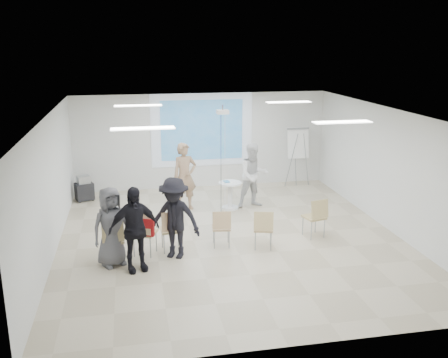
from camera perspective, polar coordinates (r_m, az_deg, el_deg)
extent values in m
cube|color=beige|center=(12.05, 0.72, -6.97)|extent=(8.00, 9.00, 0.10)
cube|color=white|center=(11.24, 0.78, 7.80)|extent=(8.00, 9.00, 0.10)
cube|color=silver|center=(15.92, -2.56, 4.41)|extent=(8.00, 0.10, 3.00)
cube|color=silver|center=(11.47, -19.48, -0.86)|extent=(0.10, 9.00, 3.00)
cube|color=silver|center=(12.97, 18.57, 1.04)|extent=(0.10, 9.00, 3.00)
cube|color=silver|center=(15.79, -2.54, 5.61)|extent=(3.20, 0.01, 2.30)
cube|color=teal|center=(15.78, -2.53, 5.60)|extent=(2.60, 0.01, 1.90)
cylinder|color=white|center=(14.06, 0.70, -3.29)|extent=(0.52, 0.52, 0.05)
cylinder|color=white|center=(13.96, 0.71, -1.95)|extent=(0.14, 0.14, 0.69)
cylinder|color=white|center=(13.85, 0.71, -0.47)|extent=(0.72, 0.72, 0.04)
cube|color=white|center=(13.83, 0.96, -0.38)|extent=(0.25, 0.21, 0.01)
cube|color=#4190C3|center=(13.87, 0.29, -0.28)|extent=(0.17, 0.23, 0.02)
imported|color=tan|center=(13.78, -4.52, 0.78)|extent=(0.89, 0.71, 2.14)
imported|color=white|center=(13.99, 3.41, 0.82)|extent=(1.07, 0.90, 2.04)
cube|color=silver|center=(13.96, -3.93, 2.42)|extent=(0.07, 0.12, 0.04)
cube|color=white|center=(14.10, 2.47, 2.43)|extent=(0.05, 0.12, 0.04)
cube|color=tan|center=(10.90, -12.59, -6.84)|extent=(0.49, 0.49, 0.04)
cube|color=tan|center=(10.61, -12.58, -5.93)|extent=(0.46, 0.14, 0.43)
cylinder|color=gray|center=(10.82, -13.40, -8.48)|extent=(0.03, 0.03, 0.47)
cylinder|color=gray|center=(10.84, -11.47, -8.31)|extent=(0.03, 0.03, 0.47)
cylinder|color=gray|center=(11.16, -13.54, -7.74)|extent=(0.03, 0.03, 0.47)
cylinder|color=gray|center=(11.18, -11.66, -7.58)|extent=(0.03, 0.03, 0.47)
cube|color=tan|center=(11.12, -9.05, -6.09)|extent=(0.61, 0.61, 0.04)
cube|color=tan|center=(10.82, -9.52, -5.14)|extent=(0.47, 0.27, 0.45)
cylinder|color=gray|center=(11.12, -10.26, -7.58)|extent=(0.03, 0.03, 0.49)
cylinder|color=gray|center=(10.99, -8.40, -7.78)|extent=(0.03, 0.03, 0.49)
cylinder|color=gray|center=(11.44, -9.56, -6.87)|extent=(0.03, 0.03, 0.49)
cylinder|color=gray|center=(11.32, -7.75, -7.04)|extent=(0.03, 0.03, 0.49)
cube|color=tan|center=(11.25, -6.08, -5.79)|extent=(0.47, 0.47, 0.04)
cube|color=tan|center=(10.96, -5.97, -4.87)|extent=(0.46, 0.11, 0.43)
cylinder|color=gray|center=(11.16, -6.86, -7.39)|extent=(0.02, 0.02, 0.48)
cylinder|color=#95989D|center=(11.20, -4.97, -7.24)|extent=(0.02, 0.02, 0.48)
cylinder|color=gray|center=(11.50, -7.08, -6.69)|extent=(0.02, 0.02, 0.48)
cylinder|color=gray|center=(11.54, -5.25, -6.55)|extent=(0.02, 0.02, 0.48)
cube|color=tan|center=(11.44, -0.31, -5.57)|extent=(0.46, 0.46, 0.04)
cube|color=tan|center=(11.17, -0.26, -4.75)|extent=(0.42, 0.14, 0.40)
cylinder|color=#95979E|center=(11.36, -1.11, -6.96)|extent=(0.02, 0.02, 0.44)
cylinder|color=gray|center=(11.38, 0.59, -6.92)|extent=(0.02, 0.02, 0.44)
cylinder|color=gray|center=(11.67, -1.19, -6.33)|extent=(0.02, 0.02, 0.44)
cylinder|color=gray|center=(11.69, 0.47, -6.29)|extent=(0.02, 0.02, 0.44)
cube|color=tan|center=(11.36, 4.51, -5.67)|extent=(0.53, 0.53, 0.04)
cube|color=tan|center=(11.08, 4.55, -4.81)|extent=(0.44, 0.19, 0.41)
cylinder|color=#919499|center=(11.28, 3.60, -7.10)|extent=(0.03, 0.03, 0.45)
cylinder|color=gray|center=(11.29, 5.39, -7.12)|extent=(0.03, 0.03, 0.45)
cylinder|color=gray|center=(11.61, 3.60, -6.43)|extent=(0.03, 0.03, 0.45)
cylinder|color=#92949A|center=(11.62, 5.34, -6.46)|extent=(0.03, 0.03, 0.45)
cube|color=tan|center=(12.16, 10.25, -4.31)|extent=(0.55, 0.55, 0.04)
cube|color=tan|center=(11.91, 10.90, -3.39)|extent=(0.46, 0.20, 0.43)
cylinder|color=#95979E|center=(12.01, 9.96, -5.83)|extent=(0.03, 0.03, 0.48)
cylinder|color=#94979C|center=(12.21, 11.40, -5.54)|extent=(0.03, 0.03, 0.48)
cylinder|color=gray|center=(12.29, 9.00, -5.27)|extent=(0.03, 0.03, 0.48)
cylinder|color=gray|center=(12.49, 10.41, -5.00)|extent=(0.03, 0.03, 0.48)
cube|color=#AC1517|center=(10.83, -9.05, -5.44)|extent=(0.42, 0.24, 0.39)
imported|color=black|center=(11.26, -6.09, -5.58)|extent=(0.37, 0.28, 0.03)
imported|color=black|center=(10.22, -10.27, -4.99)|extent=(1.33, 0.99, 2.05)
imported|color=black|center=(10.72, -5.70, -3.87)|extent=(1.50, 1.25, 2.03)
imported|color=#5C5C61|center=(10.59, -12.80, -4.83)|extent=(1.10, 0.96, 1.90)
cylinder|color=gray|center=(15.98, 7.70, 2.10)|extent=(0.34, 0.20, 1.75)
cylinder|color=#919499|center=(16.15, 9.36, 2.17)|extent=(0.33, 0.22, 1.75)
cylinder|color=gray|center=(16.35, 8.15, 2.39)|extent=(0.03, 0.39, 1.75)
cube|color=white|center=(16.06, 8.47, 4.12)|extent=(0.70, 0.21, 0.98)
cube|color=gray|center=(16.01, 8.48, 5.72)|extent=(0.72, 0.07, 0.07)
cube|color=black|center=(15.28, -15.67, -1.36)|extent=(0.61, 0.55, 0.50)
cube|color=#969A9E|center=(15.18, -15.77, -0.06)|extent=(0.43, 0.40, 0.22)
cylinder|color=black|center=(15.17, -16.17, -2.51)|extent=(0.08, 0.08, 0.06)
cylinder|color=black|center=(15.26, -14.73, -2.28)|extent=(0.08, 0.08, 0.06)
cylinder|color=black|center=(15.44, -16.46, -2.21)|extent=(0.08, 0.08, 0.06)
cylinder|color=black|center=(15.54, -15.05, -1.99)|extent=(0.08, 0.08, 0.06)
cube|color=white|center=(12.75, -0.15, 7.67)|extent=(0.30, 0.25, 0.10)
cylinder|color=gray|center=(12.74, -0.15, 8.16)|extent=(0.04, 0.04, 0.14)
cylinder|color=black|center=(12.94, -0.34, 1.30)|extent=(0.01, 0.01, 2.77)
cylinder|color=white|center=(12.94, 0.11, 1.30)|extent=(0.01, 0.01, 2.77)
cube|color=white|center=(13.01, -9.80, 8.27)|extent=(1.20, 0.30, 0.02)
cube|color=white|center=(13.69, 7.38, 8.71)|extent=(1.20, 0.30, 0.02)
cube|color=white|center=(9.55, -9.27, 5.74)|extent=(1.20, 0.30, 0.02)
cube|color=white|center=(10.45, 13.35, 6.35)|extent=(1.20, 0.30, 0.02)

